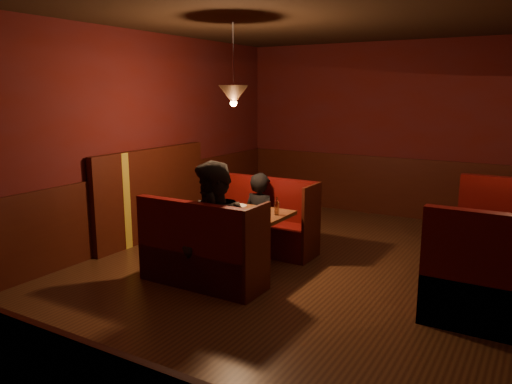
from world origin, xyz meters
The scene contains 6 objects.
room centered at (-0.28, 0.04, 1.05)m, with size 6.02×7.02×2.92m.
main_table centered at (-1.24, 0.00, 0.53)m, with size 1.29×0.78×0.90m.
main_bench_far centered at (-1.23, 0.73, 0.31)m, with size 1.42×0.51×0.97m.
main_bench_near centered at (-1.23, -0.73, 0.31)m, with size 1.42×0.51×0.97m.
diner_a centered at (-1.29, 0.68, 0.70)m, with size 0.51×0.34×1.40m, color black.
diner_b centered at (-1.06, -0.68, 0.86)m, with size 0.84×0.65×1.73m, color black.
Camera 1 is at (1.93, -4.85, 2.09)m, focal length 35.00 mm.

